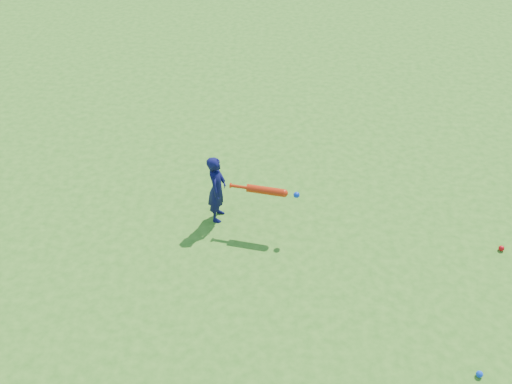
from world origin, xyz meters
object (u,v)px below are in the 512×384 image
at_px(bat_swing, 269,191).
at_px(child, 217,189).
at_px(ground_ball_red, 501,248).
at_px(ground_ball_blue, 479,374).

bearing_deg(bat_swing, child, 175.36).
bearing_deg(ground_ball_red, child, 174.45).
distance_m(ground_ball_blue, bat_swing, 3.00).
height_order(child, bat_swing, child).
xyz_separation_m(child, ground_ball_red, (3.49, -0.34, -0.43)).
bearing_deg(child, ground_ball_blue, -122.46).
height_order(ground_ball_red, bat_swing, bat_swing).
bearing_deg(ground_ball_blue, bat_swing, 137.72).
relative_size(child, ground_ball_blue, 13.72).
distance_m(child, ground_ball_blue, 3.57).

